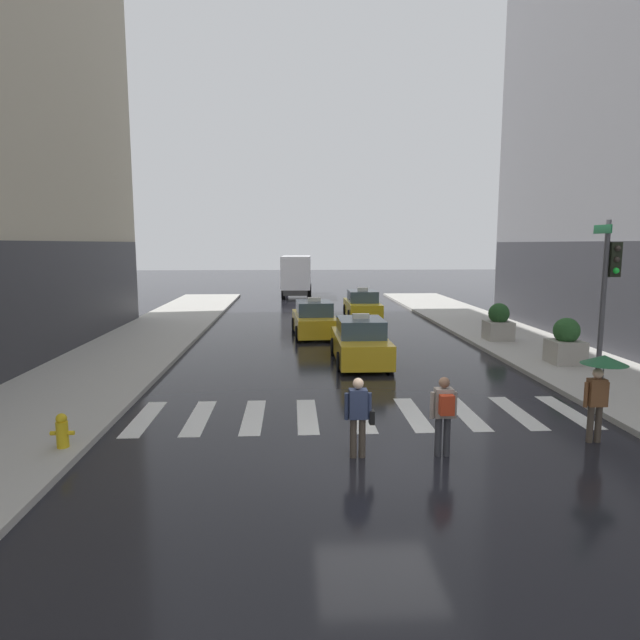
% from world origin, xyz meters
% --- Properties ---
extents(ground_plane, '(160.00, 160.00, 0.00)m').
position_xyz_m(ground_plane, '(0.00, 0.00, 0.00)').
color(ground_plane, black).
extents(crosswalk_markings, '(11.30, 2.80, 0.01)m').
position_xyz_m(crosswalk_markings, '(-0.00, 3.00, 0.00)').
color(crosswalk_markings, silver).
rests_on(crosswalk_markings, ground).
extents(traffic_light_pole, '(0.44, 0.84, 4.80)m').
position_xyz_m(traffic_light_pole, '(6.99, 4.29, 3.26)').
color(traffic_light_pole, '#47474C').
rests_on(traffic_light_pole, curb_right).
extents(taxi_lead, '(1.94, 4.55, 1.80)m').
position_xyz_m(taxi_lead, '(0.77, 9.18, 0.72)').
color(taxi_lead, gold).
rests_on(taxi_lead, ground).
extents(taxi_second, '(2.11, 4.62, 1.80)m').
position_xyz_m(taxi_second, '(-0.68, 15.20, 0.72)').
color(taxi_second, gold).
rests_on(taxi_second, ground).
extents(taxi_third, '(1.95, 4.55, 1.80)m').
position_xyz_m(taxi_third, '(2.37, 20.90, 0.72)').
color(taxi_third, yellow).
rests_on(taxi_third, ground).
extents(box_truck, '(2.54, 7.62, 3.35)m').
position_xyz_m(box_truck, '(-1.31, 33.45, 1.85)').
color(box_truck, '#2D2D2D').
rests_on(box_truck, ground).
extents(pedestrian_with_umbrella, '(0.96, 0.96, 1.94)m').
position_xyz_m(pedestrian_with_umbrella, '(4.93, 0.85, 1.52)').
color(pedestrian_with_umbrella, '#473D33').
rests_on(pedestrian_with_umbrella, ground).
extents(pedestrian_with_backpack, '(0.55, 0.43, 1.65)m').
position_xyz_m(pedestrian_with_backpack, '(1.33, 0.22, 0.97)').
color(pedestrian_with_backpack, '#333338').
rests_on(pedestrian_with_backpack, ground).
extents(pedestrian_with_handbag, '(0.60, 0.24, 1.65)m').
position_xyz_m(pedestrian_with_handbag, '(-0.39, 0.28, 0.93)').
color(pedestrian_with_handbag, '#473D33').
rests_on(pedestrian_with_handbag, ground).
extents(fire_hydrant, '(0.48, 0.24, 0.72)m').
position_xyz_m(fire_hydrant, '(-6.44, 0.75, 0.51)').
color(fire_hydrant, gold).
rests_on(fire_hydrant, curb_left).
extents(planter_near_corner, '(1.10, 1.10, 1.60)m').
position_xyz_m(planter_near_corner, '(7.85, 7.98, 0.87)').
color(planter_near_corner, '#A8A399').
rests_on(planter_near_corner, curb_right).
extents(planter_mid_block, '(1.10, 1.10, 1.60)m').
position_xyz_m(planter_mid_block, '(7.28, 12.72, 0.87)').
color(planter_mid_block, '#A8A399').
rests_on(planter_mid_block, curb_right).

